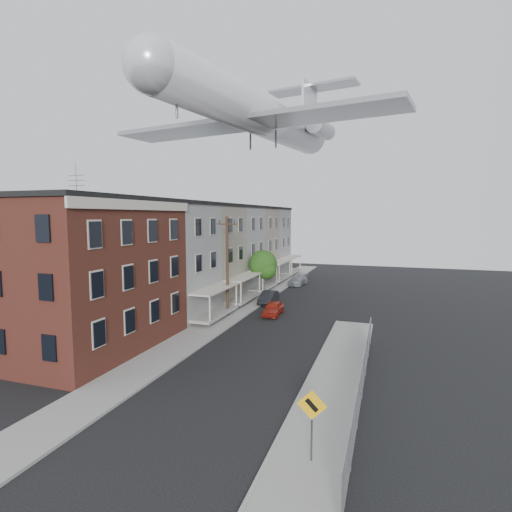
% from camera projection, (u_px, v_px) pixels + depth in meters
% --- Properties ---
extents(ground, '(120.00, 120.00, 0.00)m').
position_uv_depth(ground, '(188.00, 425.00, 17.31)').
color(ground, black).
rests_on(ground, ground).
extents(sidewalk_left, '(3.00, 62.00, 0.12)m').
position_uv_depth(sidewalk_left, '(251.00, 302.00, 41.68)').
color(sidewalk_left, gray).
rests_on(sidewalk_left, ground).
extents(sidewalk_right, '(3.00, 26.00, 0.12)m').
position_uv_depth(sidewalk_right, '(334.00, 385.00, 21.22)').
color(sidewalk_right, gray).
rests_on(sidewalk_right, ground).
extents(curb_left, '(0.15, 62.00, 0.14)m').
position_uv_depth(curb_left, '(264.00, 303.00, 41.22)').
color(curb_left, gray).
rests_on(curb_left, ground).
extents(curb_right, '(0.15, 26.00, 0.14)m').
position_uv_depth(curb_right, '(307.00, 381.00, 21.68)').
color(curb_right, gray).
rests_on(curb_right, ground).
extents(corner_building, '(10.31, 12.30, 12.15)m').
position_uv_depth(corner_building, '(78.00, 273.00, 27.18)').
color(corner_building, '#3D1713').
rests_on(corner_building, ground).
extents(row_house_a, '(11.98, 7.00, 10.30)m').
position_uv_depth(row_house_a, '(156.00, 259.00, 36.14)').
color(row_house_a, slate).
rests_on(row_house_a, ground).
extents(row_house_b, '(11.98, 7.00, 10.30)m').
position_uv_depth(row_house_b, '(192.00, 252.00, 42.74)').
color(row_house_b, gray).
rests_on(row_house_b, ground).
extents(row_house_c, '(11.98, 7.00, 10.30)m').
position_uv_depth(row_house_c, '(219.00, 247.00, 49.35)').
color(row_house_c, slate).
rests_on(row_house_c, ground).
extents(row_house_d, '(11.98, 7.00, 10.30)m').
position_uv_depth(row_house_d, '(239.00, 244.00, 55.95)').
color(row_house_d, gray).
rests_on(row_house_d, ground).
extents(row_house_e, '(11.98, 7.00, 10.30)m').
position_uv_depth(row_house_e, '(255.00, 241.00, 62.56)').
color(row_house_e, slate).
rests_on(row_house_e, ground).
extents(chainlink_fence, '(0.06, 18.06, 1.90)m').
position_uv_depth(chainlink_fence, '(362.00, 379.00, 19.71)').
color(chainlink_fence, gray).
rests_on(chainlink_fence, ground).
extents(warning_sign, '(1.10, 0.11, 2.80)m').
position_uv_depth(warning_sign, '(312.00, 415.00, 14.38)').
color(warning_sign, '#515156').
rests_on(warning_sign, ground).
extents(utility_pole, '(1.80, 0.26, 9.00)m').
position_uv_depth(utility_pole, '(227.00, 265.00, 35.59)').
color(utility_pole, black).
rests_on(utility_pole, ground).
extents(street_tree, '(3.22, 3.20, 5.20)m').
position_uv_depth(street_tree, '(264.00, 265.00, 44.97)').
color(street_tree, black).
rests_on(street_tree, ground).
extents(car_near, '(1.64, 3.75, 1.26)m').
position_uv_depth(car_near, '(273.00, 308.00, 36.38)').
color(car_near, '#A02214').
rests_on(car_near, ground).
extents(car_mid, '(1.44, 3.92, 1.28)m').
position_uv_depth(car_mid, '(268.00, 297.00, 41.19)').
color(car_mid, black).
rests_on(car_mid, ground).
extents(car_far, '(2.20, 4.48, 1.25)m').
position_uv_depth(car_far, '(298.00, 280.00, 52.34)').
color(car_far, gray).
rests_on(car_far, ground).
extents(airplane, '(27.44, 31.34, 9.01)m').
position_uv_depth(airplane, '(261.00, 115.00, 36.90)').
color(airplane, silver).
rests_on(airplane, ground).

